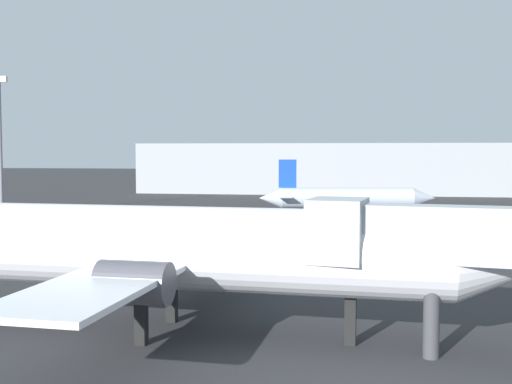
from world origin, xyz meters
name	(u,v)px	position (x,y,z in m)	size (l,w,h in m)	color
airplane_at_gate	(177,248)	(-5.42, 19.16, 4.21)	(34.38, 23.97, 12.03)	white
airplane_distant	(346,198)	(1.39, 74.00, 2.71)	(23.15, 23.13, 7.77)	#B2BCCC
light_mast_left	(0,137)	(-45.52, 71.04, 10.78)	(2.40, 0.50, 19.05)	slate
terminal_building	(322,168)	(-5.05, 130.27, 5.22)	(76.33, 23.72, 10.44)	#999EA3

